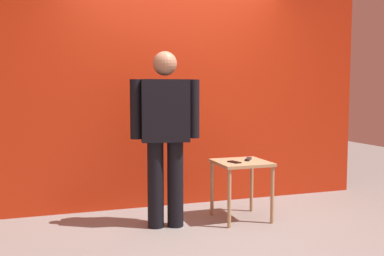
{
  "coord_description": "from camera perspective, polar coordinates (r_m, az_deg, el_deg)",
  "views": [
    {
      "loc": [
        -1.42,
        -3.43,
        1.31
      ],
      "look_at": [
        -0.1,
        0.55,
        0.95
      ],
      "focal_mm": 40.77,
      "sensor_mm": 36.0,
      "label": 1
    }
  ],
  "objects": [
    {
      "name": "side_table",
      "position": [
        4.46,
        6.47,
        -5.53
      ],
      "size": [
        0.52,
        0.52,
        0.6
      ],
      "color": "tan",
      "rests_on": "ground_plane"
    },
    {
      "name": "standing_person",
      "position": [
        4.14,
        -3.53,
        -0.23
      ],
      "size": [
        0.67,
        0.29,
        1.68
      ],
      "color": "black",
      "rests_on": "ground_plane"
    },
    {
      "name": "tv_remote",
      "position": [
        4.52,
        7.37,
        -4.05
      ],
      "size": [
        0.13,
        0.16,
        0.02
      ],
      "primitive_type": "cube",
      "rotation": [
        0.0,
        0.0,
        -0.62
      ],
      "color": "black",
      "rests_on": "side_table"
    },
    {
      "name": "back_wall_red",
      "position": [
        5.01,
        -1.9,
        9.25
      ],
      "size": [
        4.62,
        0.12,
        3.38
      ],
      "primitive_type": "cube",
      "color": "#B2280E",
      "rests_on": "ground_plane"
    },
    {
      "name": "cell_phone",
      "position": [
        4.36,
        5.54,
        -4.45
      ],
      "size": [
        0.11,
        0.16,
        0.01
      ],
      "primitive_type": "cube",
      "rotation": [
        0.0,
        0.0,
        0.28
      ],
      "color": "black",
      "rests_on": "side_table"
    },
    {
      "name": "ground_plane",
      "position": [
        3.94,
        3.97,
        -14.52
      ],
      "size": [
        12.0,
        12.0,
        0.0
      ],
      "primitive_type": "plane",
      "color": "gray"
    }
  ]
}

